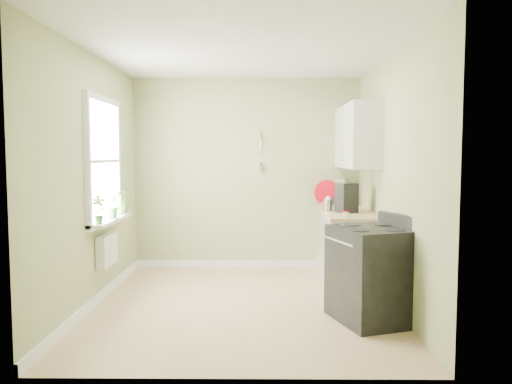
{
  "coord_description": "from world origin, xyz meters",
  "views": [
    {
      "loc": [
        0.2,
        -5.3,
        1.63
      ],
      "look_at": [
        0.14,
        0.55,
        1.18
      ],
      "focal_mm": 35.0,
      "sensor_mm": 36.0,
      "label": 1
    }
  ],
  "objects_px": {
    "kettle": "(328,204)",
    "coffee_maker": "(346,199)",
    "stand_mixer": "(342,193)",
    "stove": "(371,274)"
  },
  "relations": [
    {
      "from": "stove",
      "to": "kettle",
      "type": "relative_size",
      "value": 5.42
    },
    {
      "from": "kettle",
      "to": "coffee_maker",
      "type": "xyz_separation_m",
      "value": [
        0.2,
        -0.13,
        0.08
      ]
    },
    {
      "from": "kettle",
      "to": "coffee_maker",
      "type": "bearing_deg",
      "value": -32.17
    },
    {
      "from": "stand_mixer",
      "to": "coffee_maker",
      "type": "bearing_deg",
      "value": -96.33
    },
    {
      "from": "stove",
      "to": "kettle",
      "type": "height_order",
      "value": "kettle"
    },
    {
      "from": "stand_mixer",
      "to": "coffee_maker",
      "type": "xyz_separation_m",
      "value": [
        -0.1,
        -0.92,
        -0.0
      ]
    },
    {
      "from": "stand_mixer",
      "to": "coffee_maker",
      "type": "height_order",
      "value": "stand_mixer"
    },
    {
      "from": "stove",
      "to": "kettle",
      "type": "xyz_separation_m",
      "value": [
        -0.23,
        1.46,
        0.54
      ]
    },
    {
      "from": "stove",
      "to": "coffee_maker",
      "type": "xyz_separation_m",
      "value": [
        -0.03,
        1.34,
        0.61
      ]
    },
    {
      "from": "stove",
      "to": "coffee_maker",
      "type": "distance_m",
      "value": 1.47
    }
  ]
}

